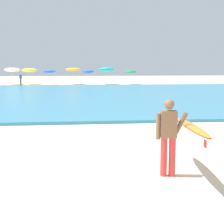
% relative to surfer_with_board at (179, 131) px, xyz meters
% --- Properties ---
extents(ground_plane, '(160.00, 160.00, 0.00)m').
position_rel_surfer_with_board_xyz_m(ground_plane, '(-2.23, 0.11, -1.03)').
color(ground_plane, beige).
extents(sea, '(120.00, 28.00, 0.14)m').
position_rel_surfer_with_board_xyz_m(sea, '(-2.23, 20.46, -0.96)').
color(sea, teal).
rests_on(sea, ground).
extents(surfer_with_board, '(1.08, 2.83, 1.73)m').
position_rel_surfer_with_board_xyz_m(surfer_with_board, '(0.00, 0.00, 0.00)').
color(surfer_with_board, red).
rests_on(surfer_with_board, ground).
extents(beach_umbrella_1, '(2.20, 2.22, 2.40)m').
position_rel_surfer_with_board_xyz_m(beach_umbrella_1, '(-11.72, 38.07, 1.04)').
color(beach_umbrella_1, beige).
rests_on(beach_umbrella_1, ground).
extents(beach_umbrella_2, '(2.14, 2.15, 2.30)m').
position_rel_surfer_with_board_xyz_m(beach_umbrella_2, '(-9.37, 38.15, 0.97)').
color(beach_umbrella_2, beige).
rests_on(beach_umbrella_2, ground).
extents(beach_umbrella_3, '(1.75, 1.75, 2.10)m').
position_rel_surfer_with_board_xyz_m(beach_umbrella_3, '(-6.52, 37.15, 0.82)').
color(beach_umbrella_3, beige).
rests_on(beach_umbrella_3, ground).
extents(beach_umbrella_4, '(2.19, 2.19, 2.35)m').
position_rel_surfer_with_board_xyz_m(beach_umbrella_4, '(-3.24, 37.97, 1.08)').
color(beach_umbrella_4, beige).
rests_on(beach_umbrella_4, ground).
extents(beach_umbrella_5, '(1.85, 1.87, 2.08)m').
position_rel_surfer_with_board_xyz_m(beach_umbrella_5, '(-1.05, 39.38, 0.75)').
color(beach_umbrella_5, beige).
rests_on(beach_umbrella_5, ground).
extents(beach_umbrella_6, '(2.22, 2.26, 2.49)m').
position_rel_surfer_with_board_xyz_m(beach_umbrella_6, '(1.52, 37.83, 1.07)').
color(beach_umbrella_6, beige).
rests_on(beach_umbrella_6, ground).
extents(beach_umbrella_7, '(1.70, 1.72, 2.05)m').
position_rel_surfer_with_board_xyz_m(beach_umbrella_7, '(5.01, 37.72, 0.77)').
color(beach_umbrella_7, beige).
rests_on(beach_umbrella_7, ground).
extents(beachgoer_near_row_left, '(0.32, 0.20, 1.58)m').
position_rel_surfer_with_board_xyz_m(beachgoer_near_row_left, '(-10.53, 37.65, -0.19)').
color(beachgoer_near_row_left, '#383842').
rests_on(beachgoer_near_row_left, ground).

